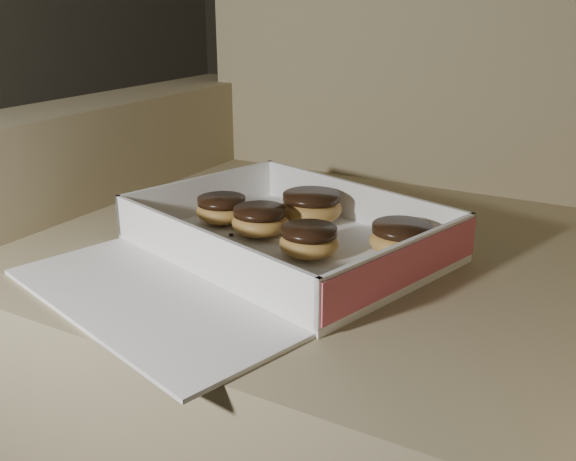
# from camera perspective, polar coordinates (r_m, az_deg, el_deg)

# --- Properties ---
(armchair) EXTENTS (0.98, 0.83, 1.03)m
(armchair) POSITION_cam_1_polar(r_m,az_deg,el_deg) (1.01, 5.17, -6.42)
(armchair) COLOR #8D7F5A
(armchair) RESTS_ON floor
(bakery_box) EXTENTS (0.48, 0.52, 0.06)m
(bakery_box) POSITION_cam_1_polar(r_m,az_deg,el_deg) (0.81, -1.87, -1.73)
(bakery_box) COLOR white
(bakery_box) RESTS_ON armchair
(donut_a) EXTENTS (0.07, 0.07, 0.04)m
(donut_a) POSITION_cam_1_polar(r_m,az_deg,el_deg) (0.91, -5.89, 1.90)
(donut_a) COLOR #C69145
(donut_a) RESTS_ON bakery_box
(donut_b) EXTENTS (0.09, 0.09, 0.04)m
(donut_b) POSITION_cam_1_polar(r_m,az_deg,el_deg) (0.91, 2.08, 2.11)
(donut_b) COLOR #C69145
(donut_b) RESTS_ON bakery_box
(donut_c) EXTENTS (0.08, 0.08, 0.04)m
(donut_c) POSITION_cam_1_polar(r_m,az_deg,el_deg) (0.86, -2.54, 0.90)
(donut_c) COLOR #C69145
(donut_c) RESTS_ON bakery_box
(donut_d) EXTENTS (0.07, 0.07, 0.04)m
(donut_d) POSITION_cam_1_polar(r_m,az_deg,el_deg) (0.79, 1.89, -0.92)
(donut_d) COLOR #C69145
(donut_d) RESTS_ON bakery_box
(donut_e) EXTENTS (0.08, 0.08, 0.04)m
(donut_e) POSITION_cam_1_polar(r_m,az_deg,el_deg) (0.81, 10.05, -0.73)
(donut_e) COLOR #C69145
(donut_e) RESTS_ON bakery_box
(crumb_a) EXTENTS (0.01, 0.01, 0.00)m
(crumb_a) POSITION_cam_1_polar(r_m,az_deg,el_deg) (0.83, -9.43, -1.42)
(crumb_a) COLOR black
(crumb_a) RESTS_ON bakery_box
(crumb_b) EXTENTS (0.01, 0.01, 0.00)m
(crumb_b) POSITION_cam_1_polar(r_m,az_deg,el_deg) (0.87, -5.07, -0.37)
(crumb_b) COLOR black
(crumb_b) RESTS_ON bakery_box
(crumb_c) EXTENTS (0.01, 0.01, 0.00)m
(crumb_c) POSITION_cam_1_polar(r_m,az_deg,el_deg) (0.88, -9.10, -0.21)
(crumb_c) COLOR black
(crumb_c) RESTS_ON bakery_box
(crumb_d) EXTENTS (0.01, 0.01, 0.00)m
(crumb_d) POSITION_cam_1_polar(r_m,az_deg,el_deg) (0.71, 2.27, -5.10)
(crumb_d) COLOR black
(crumb_d) RESTS_ON bakery_box
(crumb_e) EXTENTS (0.01, 0.01, 0.00)m
(crumb_e) POSITION_cam_1_polar(r_m,az_deg,el_deg) (0.84, -7.59, -1.24)
(crumb_e) COLOR black
(crumb_e) RESTS_ON bakery_box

